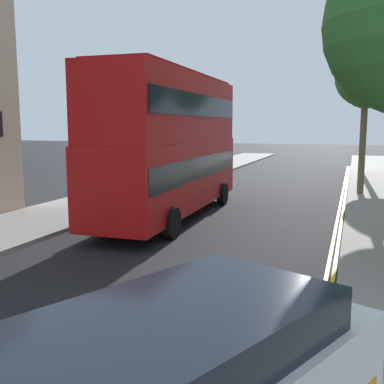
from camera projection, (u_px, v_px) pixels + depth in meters
The scene contains 6 objects.
sidewalk_left at pixel (80, 208), 20.04m from camera, with size 4.00×80.00×0.14m, color gray.
kerb_line_outer at pixel (339, 241), 14.58m from camera, with size 0.10×56.00×0.01m, color yellow.
kerb_line_inner at pixel (333, 240), 14.63m from camera, with size 0.10×56.00×0.01m, color yellow.
double_decker_bus_away at pixel (171, 141), 17.94m from camera, with size 3.01×10.87×5.64m.
street_tree_near at pixel (366, 77), 22.94m from camera, with size 3.06×3.06×7.48m.
street_tree_far at pixel (366, 87), 32.51m from camera, with size 3.24×3.24×7.91m.
Camera 1 is at (4.74, -0.94, 3.66)m, focal length 42.82 mm.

